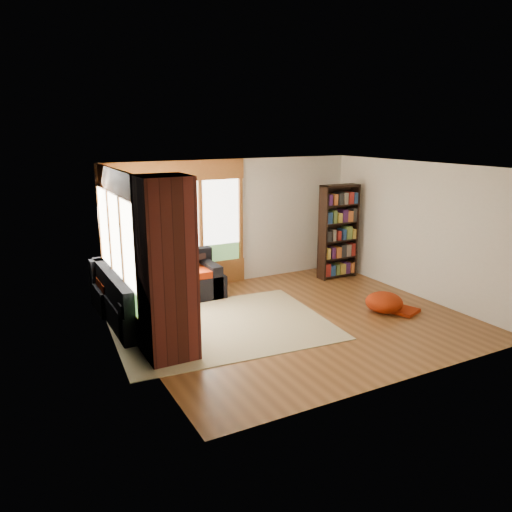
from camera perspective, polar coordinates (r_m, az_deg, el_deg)
name	(u,v)px	position (r m, az deg, el deg)	size (l,w,h in m)	color
floor	(297,319)	(8.73, 4.70, -7.15)	(5.50, 5.50, 0.00)	brown
ceiling	(300,167)	(8.15, 5.07, 10.12)	(5.50, 5.50, 0.00)	white
wall_back	(234,222)	(10.48, -2.57, 3.94)	(5.50, 0.04, 2.60)	silver
wall_front	(408,286)	(6.47, 17.00, -3.33)	(5.50, 0.04, 2.60)	silver
wall_left	(135,267)	(7.26, -13.67, -1.19)	(0.04, 5.00, 2.60)	silver
wall_right	(419,230)	(10.08, 18.14, 2.81)	(0.04, 5.00, 2.60)	silver
windows_back	(180,225)	(10.00, -8.72, 3.56)	(2.82, 0.10, 1.90)	#995A27
windows_left	(117,246)	(8.39, -15.59, 1.12)	(0.10, 2.62, 1.90)	#995A27
roller_blind	(106,214)	(9.12, -16.75, 4.64)	(0.03, 0.72, 0.90)	#6D8D5E
brick_chimney	(167,269)	(7.03, -10.18, -1.52)	(0.70, 0.70, 2.60)	#471914
sectional_sofa	(157,292)	(9.32, -11.25, -4.00)	(2.20, 2.20, 0.80)	black
area_rug	(222,326)	(8.39, -3.87, -8.01)	(3.49, 2.67, 0.01)	beige
bookshelf	(338,232)	(10.98, 9.40, 2.75)	(0.87, 0.29, 2.04)	black
pouf	(384,302)	(9.24, 14.43, -5.08)	(0.66, 0.66, 0.36)	#9A2609
dog_tan	(153,260)	(9.49, -11.65, -0.49)	(1.06, 1.11, 0.54)	brown
dog_brindle	(148,281)	(8.46, -12.22, -2.79)	(0.58, 0.83, 0.43)	black
throw_pillows	(159,265)	(9.26, -10.98, -1.02)	(1.98, 1.68, 0.45)	black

